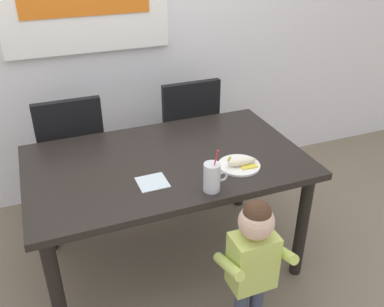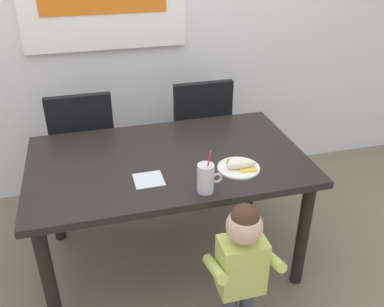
{
  "view_description": "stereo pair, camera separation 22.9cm",
  "coord_description": "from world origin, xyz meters",
  "px_view_note": "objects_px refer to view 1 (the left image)",
  "views": [
    {
      "loc": [
        -0.61,
        -1.96,
        1.92
      ],
      "look_at": [
        0.12,
        -0.09,
        0.81
      ],
      "focal_mm": 39.2,
      "sensor_mm": 36.0,
      "label": 1
    },
    {
      "loc": [
        -0.39,
        -2.03,
        1.92
      ],
      "look_at": [
        0.12,
        -0.09,
        0.81
      ],
      "focal_mm": 39.2,
      "sensor_mm": 36.0,
      "label": 2
    }
  ],
  "objects_px": {
    "dining_chair_right": "(186,131)",
    "milk_cup": "(212,179)",
    "toddler_standing": "(253,255)",
    "dining_chair_left": "(72,152)",
    "peeled_banana": "(242,162)",
    "snack_plate": "(239,165)",
    "dining_table": "(167,173)",
    "paper_napkin": "(152,182)"
  },
  "relations": [
    {
      "from": "dining_chair_right",
      "to": "dining_table",
      "type": "bearing_deg",
      "value": 61.46
    },
    {
      "from": "dining_chair_right",
      "to": "peeled_banana",
      "type": "bearing_deg",
      "value": 88.48
    },
    {
      "from": "snack_plate",
      "to": "paper_napkin",
      "type": "relative_size",
      "value": 1.53
    },
    {
      "from": "peeled_banana",
      "to": "snack_plate",
      "type": "bearing_deg",
      "value": 126.2
    },
    {
      "from": "dining_chair_left",
      "to": "milk_cup",
      "type": "relative_size",
      "value": 3.88
    },
    {
      "from": "dining_chair_right",
      "to": "milk_cup",
      "type": "bearing_deg",
      "value": 76.08
    },
    {
      "from": "dining_chair_right",
      "to": "milk_cup",
      "type": "distance_m",
      "value": 1.14
    },
    {
      "from": "dining_table",
      "to": "dining_chair_left",
      "type": "xyz_separation_m",
      "value": [
        -0.46,
        0.67,
        -0.12
      ]
    },
    {
      "from": "dining_chair_left",
      "to": "toddler_standing",
      "type": "bearing_deg",
      "value": 116.91
    },
    {
      "from": "dining_chair_left",
      "to": "peeled_banana",
      "type": "height_order",
      "value": "dining_chair_left"
    },
    {
      "from": "dining_table",
      "to": "paper_napkin",
      "type": "xyz_separation_m",
      "value": [
        -0.14,
        -0.2,
        0.09
      ]
    },
    {
      "from": "dining_chair_left",
      "to": "paper_napkin",
      "type": "distance_m",
      "value": 0.96
    },
    {
      "from": "dining_chair_left",
      "to": "dining_table",
      "type": "bearing_deg",
      "value": 124.43
    },
    {
      "from": "dining_chair_left",
      "to": "dining_chair_right",
      "type": "height_order",
      "value": "same"
    },
    {
      "from": "dining_chair_right",
      "to": "peeled_banana",
      "type": "xyz_separation_m",
      "value": [
        -0.02,
        -0.93,
        0.24
      ]
    },
    {
      "from": "dining_chair_left",
      "to": "paper_napkin",
      "type": "bearing_deg",
      "value": 109.92
    },
    {
      "from": "milk_cup",
      "to": "peeled_banana",
      "type": "bearing_deg",
      "value": 30.61
    },
    {
      "from": "dining_chair_right",
      "to": "snack_plate",
      "type": "distance_m",
      "value": 0.94
    },
    {
      "from": "snack_plate",
      "to": "paper_napkin",
      "type": "xyz_separation_m",
      "value": [
        -0.49,
        0.02,
        -0.0
      ]
    },
    {
      "from": "dining_table",
      "to": "milk_cup",
      "type": "distance_m",
      "value": 0.43
    },
    {
      "from": "toddler_standing",
      "to": "dining_chair_left",
      "type": "bearing_deg",
      "value": 116.91
    },
    {
      "from": "dining_chair_right",
      "to": "peeled_banana",
      "type": "relative_size",
      "value": 5.56
    },
    {
      "from": "dining_chair_left",
      "to": "milk_cup",
      "type": "height_order",
      "value": "milk_cup"
    },
    {
      "from": "snack_plate",
      "to": "paper_napkin",
      "type": "height_order",
      "value": "snack_plate"
    },
    {
      "from": "dining_chair_left",
      "to": "snack_plate",
      "type": "bearing_deg",
      "value": 132.08
    },
    {
      "from": "dining_chair_left",
      "to": "peeled_banana",
      "type": "bearing_deg",
      "value": 132.0
    },
    {
      "from": "dining_table",
      "to": "peeled_banana",
      "type": "bearing_deg",
      "value": -33.41
    },
    {
      "from": "milk_cup",
      "to": "dining_chair_left",
      "type": "bearing_deg",
      "value": 118.67
    },
    {
      "from": "peeled_banana",
      "to": "dining_table",
      "type": "bearing_deg",
      "value": 146.59
    },
    {
      "from": "dining_chair_left",
      "to": "toddler_standing",
      "type": "relative_size",
      "value": 1.15
    },
    {
      "from": "dining_table",
      "to": "snack_plate",
      "type": "xyz_separation_m",
      "value": [
        0.35,
        -0.22,
        0.1
      ]
    },
    {
      "from": "dining_chair_right",
      "to": "milk_cup",
      "type": "height_order",
      "value": "milk_cup"
    },
    {
      "from": "peeled_banana",
      "to": "paper_napkin",
      "type": "distance_m",
      "value": 0.5
    },
    {
      "from": "milk_cup",
      "to": "snack_plate",
      "type": "bearing_deg",
      "value": 34.13
    },
    {
      "from": "dining_chair_left",
      "to": "peeled_banana",
      "type": "relative_size",
      "value": 5.56
    },
    {
      "from": "milk_cup",
      "to": "paper_napkin",
      "type": "distance_m",
      "value": 0.32
    },
    {
      "from": "paper_napkin",
      "to": "peeled_banana",
      "type": "bearing_deg",
      "value": -3.39
    },
    {
      "from": "dining_table",
      "to": "dining_chair_right",
      "type": "relative_size",
      "value": 1.61
    },
    {
      "from": "snack_plate",
      "to": "peeled_banana",
      "type": "bearing_deg",
      "value": -53.8
    },
    {
      "from": "dining_chair_right",
      "to": "peeled_banana",
      "type": "distance_m",
      "value": 0.96
    },
    {
      "from": "dining_chair_right",
      "to": "paper_napkin",
      "type": "height_order",
      "value": "dining_chair_right"
    },
    {
      "from": "toddler_standing",
      "to": "milk_cup",
      "type": "distance_m",
      "value": 0.41
    }
  ]
}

